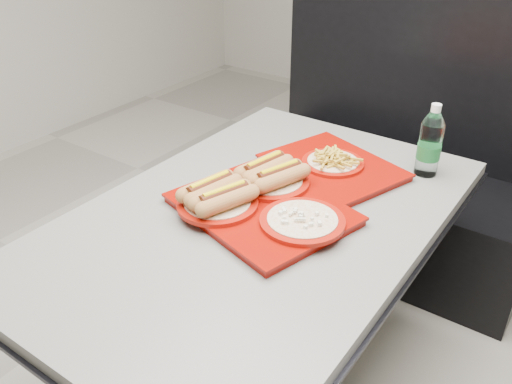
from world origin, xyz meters
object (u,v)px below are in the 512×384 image
Objects in this scene: booth_bench at (394,173)px; diner_table at (258,259)px; tray_far at (333,164)px; water_bottle at (430,144)px; tray_near at (258,199)px.

diner_table is at bearing -90.00° from booth_bench.
tray_far is (0.05, 0.35, 0.19)m from diner_table.
tray_far is 0.31m from water_bottle.
booth_bench reaches higher than water_bottle.
tray_far is at bearing 80.18° from tray_near.
tray_near is 1.12× the size of tray_far.
diner_table is at bearing -54.90° from tray_near.
booth_bench reaches higher than diner_table.
tray_far is 2.09× the size of water_bottle.
diner_table is at bearing -120.80° from water_bottle.
diner_table is 1.05× the size of booth_bench.
booth_bench is 2.71× the size of tray_far.
diner_table is 1.11m from booth_bench.
tray_far is at bearing 82.06° from diner_table.
booth_bench is 0.83m from tray_far.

